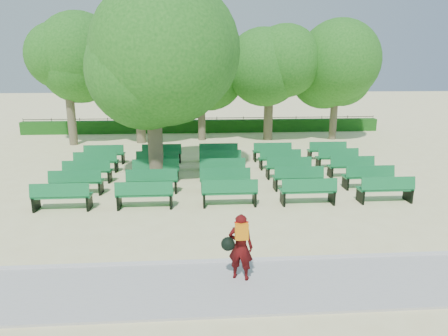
% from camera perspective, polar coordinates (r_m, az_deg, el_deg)
% --- Properties ---
extents(ground, '(120.00, 120.00, 0.00)m').
position_cam_1_polar(ground, '(16.00, -1.78, -2.96)').
color(ground, beige).
extents(paving, '(30.00, 2.20, 0.06)m').
position_cam_1_polar(paving, '(9.20, 0.24, -16.63)').
color(paving, '#AFAFAB').
rests_on(paving, ground).
extents(curb, '(30.00, 0.12, 0.10)m').
position_cam_1_polar(curb, '(10.19, -0.27, -13.20)').
color(curb, silver).
rests_on(curb, ground).
extents(hedge, '(26.00, 0.70, 0.90)m').
position_cam_1_polar(hedge, '(29.58, -2.93, 5.98)').
color(hedge, '#185315').
rests_on(hedge, ground).
extents(fence, '(26.00, 0.10, 1.02)m').
position_cam_1_polar(fence, '(30.05, -2.94, 5.24)').
color(fence, black).
rests_on(fence, ground).
extents(tree_line, '(21.80, 6.80, 7.04)m').
position_cam_1_polar(tree_line, '(25.71, -2.72, 3.69)').
color(tree_line, '#276D1D').
rests_on(tree_line, ground).
extents(bench_array, '(1.99, 0.77, 1.23)m').
position_cam_1_polar(bench_array, '(17.25, -0.28, -1.31)').
color(bench_array, '#136D36').
rests_on(bench_array, ground).
extents(tree_among, '(5.60, 5.60, 7.58)m').
position_cam_1_polar(tree_among, '(16.56, -10.29, 15.08)').
color(tree_among, brown).
rests_on(tree_among, ground).
extents(person, '(0.78, 0.55, 1.55)m').
position_cam_1_polar(person, '(9.09, 2.25, -11.07)').
color(person, '#460A0A').
rests_on(person, ground).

